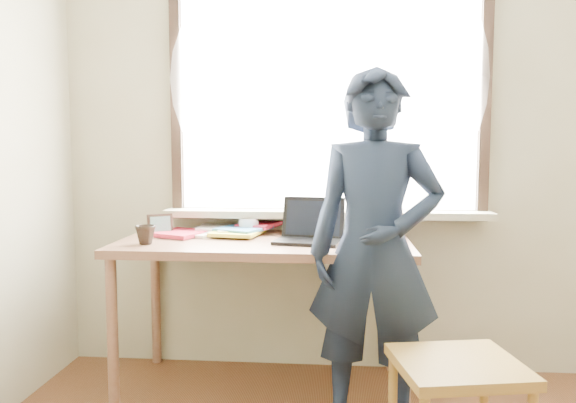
# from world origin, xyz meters

# --- Properties ---
(room_shell) EXTENTS (3.52, 4.02, 2.61)m
(room_shell) POSITION_xyz_m (-0.02, 0.20, 1.64)
(room_shell) COLOR #B5B092
(room_shell) RESTS_ON ground
(desk) EXTENTS (1.53, 0.76, 0.82)m
(desk) POSITION_xyz_m (-0.52, 1.63, 0.73)
(desk) COLOR brown
(desk) RESTS_ON ground
(laptop) EXTENTS (0.37, 0.32, 0.23)m
(laptop) POSITION_xyz_m (-0.28, 1.60, 0.87)
(laptop) COLOR black
(laptop) RESTS_ON desk
(mug_white) EXTENTS (0.13, 0.13, 0.09)m
(mug_white) POSITION_xyz_m (-0.64, 1.83, 0.86)
(mug_white) COLOR white
(mug_white) RESTS_ON desk
(mug_dark) EXTENTS (0.11, 0.11, 0.10)m
(mug_dark) POSITION_xyz_m (-1.10, 1.45, 0.87)
(mug_dark) COLOR black
(mug_dark) RESTS_ON desk
(mouse) EXTENTS (0.09, 0.06, 0.03)m
(mouse) POSITION_xyz_m (-0.02, 1.53, 0.84)
(mouse) COLOR black
(mouse) RESTS_ON desk
(desk_clutter) EXTENTS (0.82, 0.50, 0.05)m
(desk_clutter) POSITION_xyz_m (-0.72, 1.77, 0.84)
(desk_clutter) COLOR #BB223A
(desk_clutter) RESTS_ON desk
(book_a) EXTENTS (0.20, 0.26, 0.02)m
(book_a) POSITION_xyz_m (-0.98, 1.86, 0.83)
(book_a) COLOR white
(book_a) RESTS_ON desk
(book_b) EXTENTS (0.25, 0.27, 0.02)m
(book_b) POSITION_xyz_m (-0.13, 1.87, 0.83)
(book_b) COLOR white
(book_b) RESTS_ON desk
(picture_frame) EXTENTS (0.13, 0.08, 0.11)m
(picture_frame) POSITION_xyz_m (-1.12, 1.73, 0.87)
(picture_frame) COLOR black
(picture_frame) RESTS_ON desk
(work_chair) EXTENTS (0.54, 0.53, 0.48)m
(work_chair) POSITION_xyz_m (0.34, 0.88, 0.40)
(work_chair) COLOR olive
(work_chair) RESTS_ON ground
(person) EXTENTS (0.65, 0.46, 1.67)m
(person) POSITION_xyz_m (0.04, 1.26, 0.83)
(person) COLOR #151E30
(person) RESTS_ON ground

